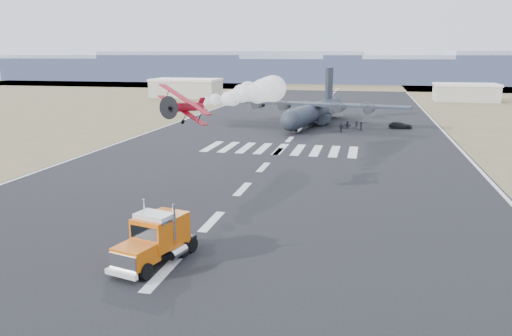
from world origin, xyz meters
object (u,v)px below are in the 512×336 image
(aerobatic_biplane, at_px, (185,106))
(crew_c, at_px, (356,125))
(crew_f, at_px, (347,125))
(crew_a, at_px, (310,125))
(crew_e, at_px, (361,126))
(crew_b, at_px, (313,124))
(hangar_left, at_px, (186,88))
(crew_h, at_px, (288,122))
(semi_truck, at_px, (156,238))
(crew_g, at_px, (290,124))
(transport_aircraft, at_px, (315,110))
(support_vehicle, at_px, (400,125))
(hangar_right, at_px, (466,92))
(crew_d, at_px, (341,128))

(aerobatic_biplane, bearing_deg, crew_c, 81.56)
(crew_f, bearing_deg, crew_c, -157.86)
(crew_a, distance_m, crew_e, 10.64)
(crew_f, bearing_deg, crew_b, 14.27)
(hangar_left, distance_m, aerobatic_biplane, 134.46)
(crew_e, xyz_separation_m, crew_h, (-15.80, 2.98, -0.06))
(crew_e, bearing_deg, semi_truck, 5.23)
(hangar_left, height_order, crew_a, hangar_left)
(crew_b, distance_m, crew_c, 9.27)
(crew_c, relative_size, crew_g, 1.02)
(crew_a, xyz_separation_m, crew_f, (7.81, 1.70, -0.11))
(crew_b, bearing_deg, crew_c, 23.90)
(crew_f, xyz_separation_m, crew_g, (-12.26, -0.46, 0.04))
(semi_truck, relative_size, crew_e, 4.72)
(transport_aircraft, relative_size, support_vehicle, 8.60)
(crew_c, distance_m, crew_h, 14.96)
(hangar_left, bearing_deg, hangar_right, 2.92)
(hangar_right, xyz_separation_m, aerobatic_biplane, (-51.12, -130.84, 7.13))
(semi_truck, xyz_separation_m, crew_d, (10.18, 68.83, -1.00))
(semi_truck, distance_m, crew_c, 74.91)
(crew_a, distance_m, crew_d, 7.44)
(aerobatic_biplane, bearing_deg, crew_a, 90.65)
(crew_h, bearing_deg, crew_c, -148.95)
(semi_truck, relative_size, support_vehicle, 1.81)
(hangar_left, distance_m, crew_g, 85.76)
(semi_truck, relative_size, crew_g, 5.13)
(semi_truck, bearing_deg, crew_d, 95.93)
(support_vehicle, relative_size, crew_b, 3.09)
(semi_truck, bearing_deg, support_vehicle, 88.29)
(aerobatic_biplane, height_order, crew_h, aerobatic_biplane)
(hangar_right, bearing_deg, crew_g, -122.84)
(crew_a, relative_size, crew_f, 1.13)
(support_vehicle, bearing_deg, transport_aircraft, 83.16)
(semi_truck, distance_m, crew_a, 71.95)
(support_vehicle, distance_m, crew_h, 24.13)
(support_vehicle, xyz_separation_m, crew_d, (-12.08, -8.52, 0.24))
(transport_aircraft, distance_m, crew_d, 12.85)
(semi_truck, relative_size, crew_d, 4.80)
(hangar_right, relative_size, crew_h, 11.50)
(semi_truck, distance_m, support_vehicle, 80.50)
(crew_d, bearing_deg, crew_h, 0.86)
(crew_e, bearing_deg, support_vehicle, 136.30)
(crew_h, bearing_deg, support_vehicle, -137.79)
(transport_aircraft, relative_size, crew_f, 25.73)
(support_vehicle, xyz_separation_m, crew_a, (-18.87, -5.49, 0.25))
(aerobatic_biplane, xyz_separation_m, crew_e, (17.86, 55.44, -9.19))
(aerobatic_biplane, xyz_separation_m, crew_b, (7.64, 56.68, -9.34))
(hangar_left, xyz_separation_m, hangar_right, (98.00, 5.00, -0.40))
(crew_h, bearing_deg, hangar_right, -86.23)
(crew_b, bearing_deg, semi_truck, -68.78)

